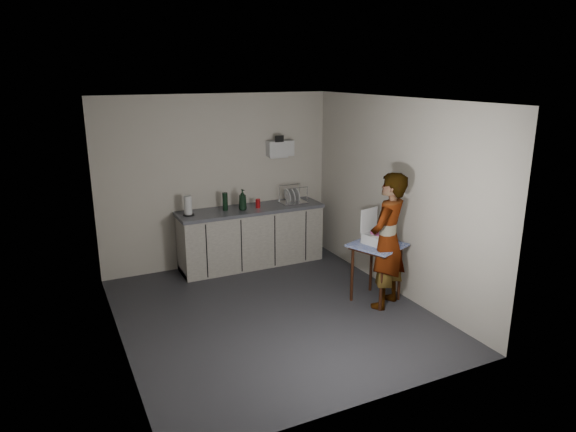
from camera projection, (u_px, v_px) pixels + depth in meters
name	position (u px, v px, depth m)	size (l,w,h in m)	color
ground	(273.00, 314.00, 6.38)	(4.00, 4.00, 0.00)	#2A2B30
wall_back	(218.00, 182.00, 7.75)	(3.60, 0.02, 2.60)	beige
wall_right	(395.00, 197.00, 6.78)	(0.02, 4.00, 2.60)	beige
wall_left	(113.00, 233.00, 5.28)	(0.02, 4.00, 2.60)	beige
ceiling	(271.00, 100.00, 5.68)	(3.60, 4.00, 0.01)	silver
kitchen_counter	(251.00, 238.00, 7.91)	(2.24, 0.62, 0.91)	black
wall_shelf	(280.00, 148.00, 7.99)	(0.42, 0.18, 0.37)	silver
side_table	(377.00, 252.00, 6.58)	(0.78, 0.78, 0.78)	#35180C
standing_man	(388.00, 241.00, 6.39)	(0.63, 0.42, 1.74)	#B2A593
soap_bottle	(243.00, 200.00, 7.62)	(0.12, 0.12, 0.31)	black
soda_can	(258.00, 203.00, 7.77)	(0.07, 0.07, 0.13)	red
dark_bottle	(225.00, 202.00, 7.61)	(0.08, 0.08, 0.27)	black
paper_towel	(188.00, 206.00, 7.35)	(0.16, 0.16, 0.28)	black
dish_rack	(293.00, 199.00, 8.05)	(0.40, 0.30, 0.28)	silver
bakery_box	(377.00, 236.00, 6.57)	(0.38, 0.39, 0.44)	silver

